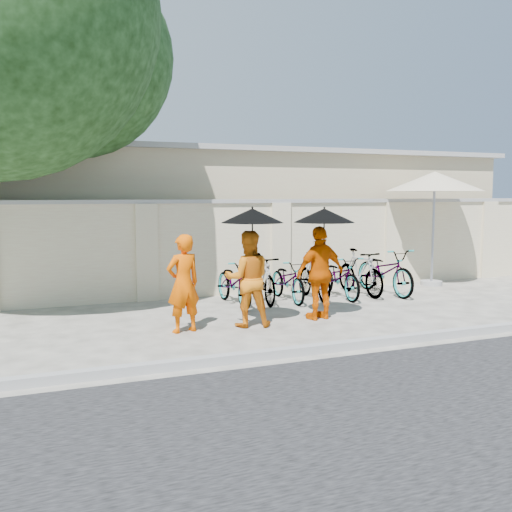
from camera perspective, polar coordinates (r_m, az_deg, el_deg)
name	(u,v)px	position (r m, az deg, el deg)	size (l,w,h in m)	color
ground	(246,329)	(9.39, -1.05, -7.30)	(80.00, 80.00, 0.00)	#BCB6A6
kerb	(290,352)	(7.86, 3.44, -9.54)	(40.00, 0.16, 0.12)	#949494
compound_wall	(236,249)	(12.53, -2.00, 0.74)	(20.00, 0.30, 2.00)	beige
building_behind	(224,215)	(16.40, -3.25, 4.12)	(14.00, 6.00, 3.20)	#BBB48D
monk_left	(183,283)	(9.10, -7.28, -2.74)	(0.57, 0.38, 1.57)	#ED5600
monk_center	(248,279)	(9.43, -0.82, -2.29)	(0.78, 0.60, 1.60)	orange
parasol_center	(252,216)	(9.27, -0.37, 4.06)	(1.02, 1.02, 1.06)	black
monk_right	(320,273)	(10.03, 6.44, -1.69)	(0.96, 0.40, 1.64)	#D35100
parasol_right	(324,215)	(9.88, 6.84, 4.05)	(1.05, 1.05, 1.02)	black
patio_umbrella	(435,183)	(14.29, 17.43, 7.01)	(2.43, 2.43, 2.73)	#949494
bike_0	(234,282)	(11.31, -2.17, -2.63)	(0.60, 1.73, 0.91)	#9C9FB0
bike_1	(262,279)	(11.49, 0.61, -2.27)	(0.47, 1.66, 1.00)	#9C9FB0
bike_2	(288,280)	(11.73, 3.23, -2.42)	(0.58, 1.66, 0.87)	#9C9FB0
bike_3	(314,276)	(11.93, 5.86, -2.04)	(0.46, 1.62, 0.98)	#9C9FB0
bike_4	(339,277)	(12.20, 8.33, -2.07)	(0.60, 1.71, 0.90)	#9C9FB0
bike_5	(360,272)	(12.58, 10.38, -1.62)	(0.47, 1.67, 1.00)	#9C9FB0
bike_6	(385,271)	(12.82, 12.78, -1.48)	(0.68, 1.94, 1.02)	#9C9FB0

